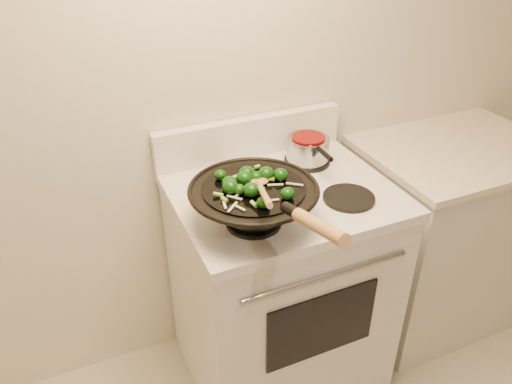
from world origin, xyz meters
name	(u,v)px	position (x,y,z in m)	size (l,w,h in m)	color
stove	(280,284)	(-0.19, 1.17, 0.47)	(0.78, 0.67, 1.08)	white
counter_unit	(441,233)	(0.67, 1.20, 0.46)	(0.81, 0.62, 0.91)	silver
wok	(254,203)	(-0.37, 1.01, 1.00)	(0.41, 0.68, 0.25)	black
stirfry	(251,182)	(-0.38, 1.02, 1.08)	(0.28, 0.25, 0.05)	#0B3408
wooden_spoon	(261,188)	(-0.37, 0.96, 1.09)	(0.13, 0.31, 0.11)	#A37740
saucepan	(308,148)	(-0.01, 1.32, 0.98)	(0.17, 0.27, 0.10)	#94979C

